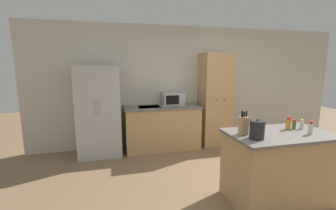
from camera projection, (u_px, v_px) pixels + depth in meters
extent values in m
plane|color=#846647|center=(254.00, 194.00, 3.12)|extent=(14.00, 14.00, 0.00)
cube|color=beige|center=(196.00, 86.00, 5.12)|extent=(7.20, 0.06, 2.60)
cube|color=#B7BABC|center=(99.00, 111.00, 4.36)|extent=(0.81, 0.62, 1.75)
cylinder|color=silver|center=(95.00, 107.00, 4.01)|extent=(0.02, 0.02, 0.30)
cylinder|color=silver|center=(100.00, 107.00, 4.03)|extent=(0.02, 0.02, 0.30)
cube|color=tan|center=(162.00, 128.00, 4.75)|extent=(1.54, 0.59, 0.89)
cube|color=slate|center=(162.00, 107.00, 4.67)|extent=(1.58, 0.63, 0.03)
cube|color=#9EA0A3|center=(149.00, 107.00, 4.60)|extent=(0.44, 0.34, 0.01)
cube|color=tan|center=(215.00, 100.00, 4.97)|extent=(0.65, 0.53, 2.02)
sphere|color=black|center=(218.00, 100.00, 4.68)|extent=(0.02, 0.02, 0.02)
sphere|color=black|center=(224.00, 100.00, 4.72)|extent=(0.02, 0.02, 0.02)
cube|color=tan|center=(277.00, 168.00, 2.91)|extent=(1.25, 0.71, 0.88)
cube|color=slate|center=(280.00, 134.00, 2.83)|extent=(1.31, 0.77, 0.03)
cube|color=#B2B5B7|center=(173.00, 99.00, 4.81)|extent=(0.46, 0.34, 0.27)
cube|color=black|center=(173.00, 100.00, 4.63)|extent=(0.27, 0.01, 0.19)
cube|color=tan|center=(243.00, 126.00, 2.73)|extent=(0.09, 0.08, 0.22)
cylinder|color=black|center=(242.00, 114.00, 2.70)|extent=(0.02, 0.02, 0.08)
cylinder|color=black|center=(243.00, 114.00, 2.71)|extent=(0.02, 0.02, 0.07)
cylinder|color=black|center=(245.00, 114.00, 2.71)|extent=(0.02, 0.02, 0.07)
cylinder|color=black|center=(247.00, 114.00, 2.71)|extent=(0.02, 0.02, 0.07)
cylinder|color=orange|center=(288.00, 124.00, 2.96)|extent=(0.06, 0.06, 0.14)
cylinder|color=red|center=(289.00, 118.00, 2.95)|extent=(0.05, 0.05, 0.03)
cylinder|color=beige|center=(302.00, 125.00, 2.99)|extent=(0.04, 0.04, 0.11)
cylinder|color=#E5DB4C|center=(302.00, 120.00, 2.98)|extent=(0.03, 0.03, 0.02)
cylinder|color=beige|center=(310.00, 129.00, 2.75)|extent=(0.05, 0.05, 0.13)
cylinder|color=red|center=(311.00, 122.00, 2.74)|extent=(0.04, 0.04, 0.03)
cylinder|color=#337033|center=(294.00, 125.00, 2.98)|extent=(0.05, 0.05, 0.10)
cylinder|color=red|center=(294.00, 121.00, 2.97)|extent=(0.03, 0.03, 0.02)
cylinder|color=#232326|center=(257.00, 130.00, 2.58)|extent=(0.17, 0.17, 0.21)
sphere|color=#262628|center=(258.00, 120.00, 2.56)|extent=(0.02, 0.02, 0.02)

